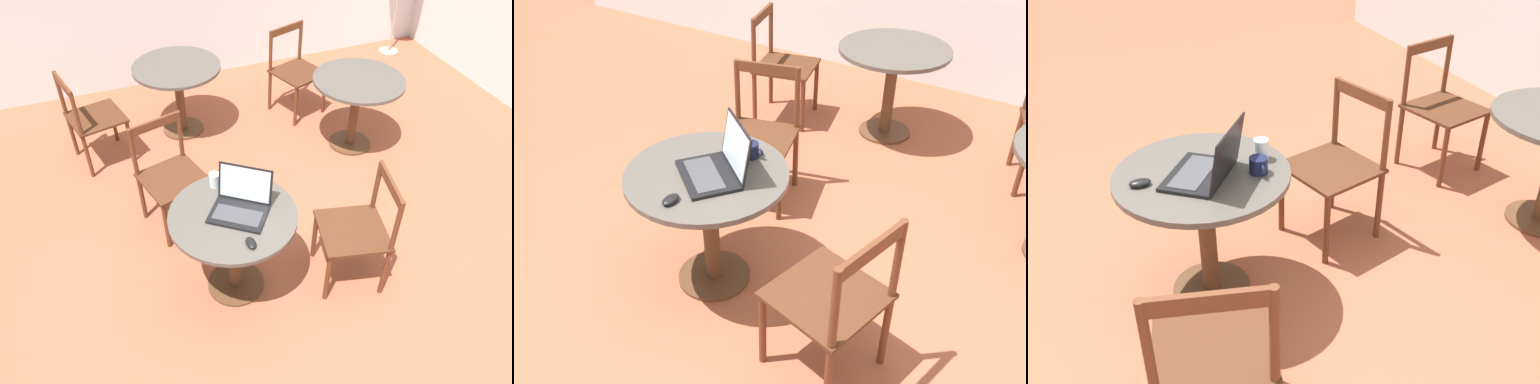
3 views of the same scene
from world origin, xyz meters
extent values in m
plane|color=#9E5138|center=(0.00, 0.00, 0.00)|extent=(16.00, 16.00, 0.00)
cylinder|color=#51331E|center=(-0.40, 0.05, 0.01)|extent=(0.41, 0.41, 0.02)
cylinder|color=#51331E|center=(-0.40, 0.05, 0.35)|extent=(0.09, 0.09, 0.67)
cylinder|color=#4C4742|center=(-0.40, 0.05, 0.70)|extent=(0.84, 0.84, 0.03)
cylinder|color=#51331E|center=(1.23, 1.29, 0.01)|extent=(0.41, 0.41, 0.02)
cylinder|color=#51331E|center=(1.23, 1.29, 0.35)|extent=(0.09, 0.09, 0.67)
cylinder|color=#4C4742|center=(1.23, 1.29, 0.70)|extent=(0.84, 0.84, 0.03)
cylinder|color=#51331E|center=(-0.24, 2.13, 0.01)|extent=(0.41, 0.41, 0.02)
cylinder|color=#51331E|center=(-0.24, 2.13, 0.35)|extent=(0.09, 0.09, 0.67)
cylinder|color=#4C4742|center=(-0.24, 2.13, 0.70)|extent=(0.84, 0.84, 0.03)
cylinder|color=#562D19|center=(0.16, -0.29, 0.22)|extent=(0.04, 0.04, 0.44)
cylinder|color=#562D19|center=(0.25, 0.10, 0.22)|extent=(0.04, 0.04, 0.44)
cylinder|color=#562D19|center=(0.55, -0.38, 0.22)|extent=(0.04, 0.04, 0.44)
cylinder|color=#562D19|center=(0.64, 0.01, 0.22)|extent=(0.04, 0.04, 0.44)
cube|color=#492715|center=(0.40, -0.14, 0.45)|extent=(0.55, 0.55, 0.02)
cylinder|color=#562D19|center=(0.55, -0.38, 0.67)|extent=(0.04, 0.04, 0.42)
cylinder|color=#562D19|center=(0.64, 0.01, 0.67)|extent=(0.04, 0.04, 0.42)
cube|color=#562D19|center=(0.60, -0.19, 0.85)|extent=(0.12, 0.43, 0.07)
cylinder|color=#562D19|center=(-0.37, 0.70, 0.22)|extent=(0.04, 0.04, 0.44)
cylinder|color=#562D19|center=(-0.76, 0.60, 0.22)|extent=(0.04, 0.04, 0.44)
cylinder|color=#562D19|center=(-0.48, 1.09, 0.22)|extent=(0.04, 0.04, 0.44)
cylinder|color=#562D19|center=(-0.87, 0.99, 0.22)|extent=(0.04, 0.04, 0.44)
cube|color=#492715|center=(-0.62, 0.84, 0.45)|extent=(0.56, 0.56, 0.02)
cylinder|color=#562D19|center=(-0.48, 1.09, 0.67)|extent=(0.04, 0.04, 0.42)
cylinder|color=#562D19|center=(-0.87, 0.99, 0.67)|extent=(0.04, 0.04, 0.42)
cube|color=#562D19|center=(-0.67, 1.04, 0.85)|extent=(0.42, 0.14, 0.07)
cylinder|color=#562D19|center=(1.24, 1.91, 0.22)|extent=(0.04, 0.04, 0.44)
cylinder|color=#562D19|center=(0.86, 1.79, 0.22)|extent=(0.04, 0.04, 0.44)
cylinder|color=#562D19|center=(1.12, 2.30, 0.22)|extent=(0.04, 0.04, 0.44)
cylinder|color=#562D19|center=(0.73, 2.17, 0.22)|extent=(0.04, 0.04, 0.44)
cube|color=#492715|center=(0.99, 2.04, 0.45)|extent=(0.58, 0.58, 0.02)
cylinder|color=#562D19|center=(1.12, 2.30, 0.67)|extent=(0.04, 0.04, 0.42)
cylinder|color=#562D19|center=(0.73, 2.17, 0.67)|extent=(0.04, 0.04, 0.42)
cube|color=#562D19|center=(0.92, 2.23, 0.85)|extent=(0.42, 0.16, 0.07)
cylinder|color=#562D19|center=(-0.91, 2.18, 0.22)|extent=(0.04, 0.04, 0.44)
cylinder|color=#562D19|center=(-0.82, 1.78, 0.22)|extent=(0.04, 0.04, 0.44)
cylinder|color=#562D19|center=(-1.31, 2.08, 0.22)|extent=(0.04, 0.04, 0.44)
cylinder|color=#562D19|center=(-1.21, 1.69, 0.22)|extent=(0.04, 0.04, 0.44)
cube|color=#492715|center=(-1.06, 1.93, 0.45)|extent=(0.55, 0.55, 0.02)
cylinder|color=#562D19|center=(-1.31, 2.08, 0.67)|extent=(0.04, 0.04, 0.42)
cylinder|color=#562D19|center=(-1.21, 1.69, 0.67)|extent=(0.04, 0.04, 0.42)
cube|color=#562D19|center=(-1.26, 1.89, 0.85)|extent=(0.12, 0.43, 0.07)
cylinder|color=#9E937F|center=(2.68, 2.89, 0.01)|extent=(0.25, 0.25, 0.02)
cube|color=black|center=(-0.37, 0.03, 0.72)|extent=(0.44, 0.42, 0.02)
cube|color=#38383D|center=(-0.38, 0.01, 0.73)|extent=(0.33, 0.29, 0.00)
cube|color=black|center=(-0.28, 0.15, 0.86)|extent=(0.32, 0.26, 0.25)
cube|color=silver|center=(-0.28, 0.14, 0.86)|extent=(0.29, 0.23, 0.22)
ellipsoid|color=black|center=(-0.38, -0.24, 0.73)|extent=(0.06, 0.10, 0.03)
cylinder|color=#141938|center=(-0.30, 0.30, 0.75)|extent=(0.09, 0.09, 0.08)
torus|color=#141938|center=(-0.24, 0.30, 0.76)|extent=(0.05, 0.01, 0.05)
cylinder|color=silver|center=(-0.42, 0.36, 0.77)|extent=(0.07, 0.07, 0.10)
camera|label=1|loc=(-1.08, -2.13, 2.93)|focal=35.00mm
camera|label=2|loc=(1.15, -1.78, 2.30)|focal=40.00mm
camera|label=3|loc=(1.88, -0.46, 2.05)|focal=40.00mm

